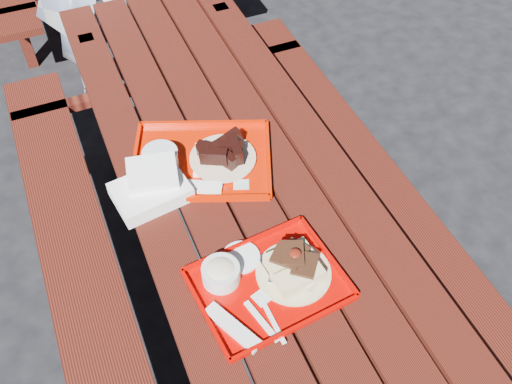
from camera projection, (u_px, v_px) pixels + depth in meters
ground at (242, 291)px, 2.44m from camera, size 60.00×60.00×0.00m
picnic_table_near at (240, 210)px, 2.02m from camera, size 1.41×2.40×0.75m
near_tray at (265, 276)px, 1.58m from camera, size 0.43×0.35×0.13m
far_tray at (199, 160)px, 1.88m from camera, size 0.55×0.49×0.08m
white_cloth at (151, 187)px, 1.78m from camera, size 0.25×0.20×0.09m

